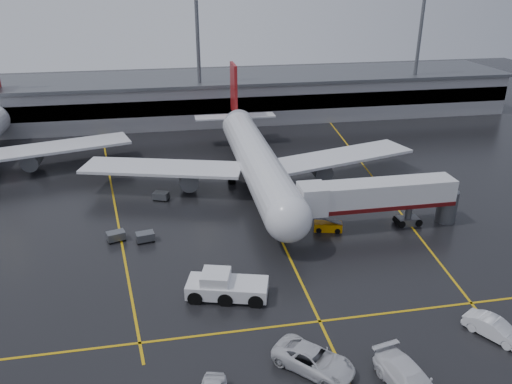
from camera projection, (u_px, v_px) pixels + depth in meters
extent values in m
plane|color=black|center=(269.00, 213.00, 64.02)|extent=(220.00, 220.00, 0.00)
cube|color=gold|center=(269.00, 213.00, 64.02)|extent=(0.25, 90.00, 0.02)
cube|color=gold|center=(320.00, 321.00, 44.19)|extent=(60.00, 0.25, 0.02)
cube|color=gold|center=(113.00, 194.00, 69.69)|extent=(9.99, 69.35, 0.02)
cube|color=gold|center=(371.00, 175.00, 76.03)|extent=(7.57, 69.64, 0.02)
cube|color=gray|center=(222.00, 98.00, 105.67)|extent=(120.00, 18.00, 8.00)
cube|color=black|center=(228.00, 105.00, 97.54)|extent=(120.00, 0.40, 3.00)
cube|color=#595B60|center=(222.00, 77.00, 103.95)|extent=(122.00, 19.00, 0.60)
cylinder|color=#595B60|center=(199.00, 62.00, 96.03)|extent=(0.70, 0.70, 25.00)
cylinder|color=#595B60|center=(417.00, 55.00, 103.53)|extent=(0.70, 0.70, 25.00)
cylinder|color=silver|center=(257.00, 161.00, 69.55)|extent=(5.20, 36.00, 5.20)
sphere|color=silver|center=(288.00, 219.00, 53.33)|extent=(5.20, 5.20, 5.20)
cone|color=silver|center=(235.00, 118.00, 88.23)|extent=(4.94, 8.00, 4.94)
cube|color=maroon|center=(234.00, 89.00, 87.17)|extent=(0.50, 5.50, 8.50)
cube|color=silver|center=(235.00, 116.00, 88.15)|extent=(14.00, 3.00, 0.25)
cube|color=silver|center=(162.00, 168.00, 69.50)|extent=(22.80, 11.83, 0.40)
cube|color=silver|center=(341.00, 156.00, 73.84)|extent=(22.80, 11.83, 0.40)
cylinder|color=#595B60|center=(189.00, 178.00, 69.75)|extent=(2.60, 4.50, 2.60)
cylinder|color=#595B60|center=(320.00, 169.00, 72.91)|extent=(2.60, 4.50, 2.60)
cylinder|color=#595B60|center=(281.00, 232.00, 57.31)|extent=(0.56, 0.56, 2.00)
cylinder|color=#595B60|center=(232.00, 176.00, 73.00)|extent=(0.56, 0.56, 2.00)
cylinder|color=#595B60|center=(275.00, 173.00, 74.07)|extent=(0.56, 0.56, 2.00)
cylinder|color=black|center=(281.00, 236.00, 57.53)|extent=(0.40, 1.10, 1.10)
cylinder|color=black|center=(232.00, 179.00, 73.18)|extent=(1.00, 1.40, 1.40)
cylinder|color=black|center=(275.00, 176.00, 74.25)|extent=(1.00, 1.40, 1.40)
cube|color=silver|center=(56.00, 147.00, 77.65)|extent=(22.80, 11.83, 0.40)
cylinder|color=#595B60|center=(32.00, 159.00, 76.72)|extent=(2.60, 4.50, 2.60)
cube|color=silver|center=(380.00, 194.00, 58.85)|extent=(18.00, 3.20, 3.00)
cube|color=#4E0B0C|center=(379.00, 204.00, 59.38)|extent=(18.00, 3.30, 0.50)
cube|color=silver|center=(312.00, 199.00, 57.49)|extent=(3.00, 3.40, 3.30)
cylinder|color=#595B60|center=(408.00, 213.00, 60.68)|extent=(0.80, 0.80, 3.00)
cube|color=#595B60|center=(407.00, 221.00, 61.10)|extent=(2.60, 1.60, 0.90)
cylinder|color=#595B60|center=(447.00, 206.00, 61.32)|extent=(2.40, 2.40, 4.00)
cylinder|color=black|center=(399.00, 222.00, 60.92)|extent=(0.90, 1.80, 0.90)
cylinder|color=black|center=(416.00, 220.00, 61.29)|extent=(0.90, 1.80, 0.90)
cube|color=silver|center=(227.00, 288.00, 47.22)|extent=(8.09, 4.96, 1.30)
cube|color=silver|center=(216.00, 277.00, 46.88)|extent=(3.20, 3.20, 1.08)
cube|color=black|center=(216.00, 277.00, 46.88)|extent=(2.88, 2.88, 0.97)
cylinder|color=black|center=(198.00, 290.00, 47.60)|extent=(2.23, 3.50, 1.40)
cylinder|color=black|center=(228.00, 291.00, 47.37)|extent=(2.23, 3.50, 1.40)
cylinder|color=black|center=(257.00, 293.00, 47.13)|extent=(2.23, 3.50, 1.40)
cube|color=#C67800|center=(328.00, 226.00, 59.65)|extent=(3.54, 2.18, 1.01)
cube|color=#595B60|center=(328.00, 219.00, 59.26)|extent=(3.28, 1.62, 1.15)
cylinder|color=black|center=(319.00, 228.00, 59.82)|extent=(1.02, 1.67, 0.64)
cylinder|color=black|center=(337.00, 228.00, 59.66)|extent=(1.02, 1.67, 0.64)
imported|color=silver|center=(314.00, 360.00, 38.53)|extent=(6.66, 6.69, 1.80)
imported|color=white|center=(410.00, 381.00, 36.46)|extent=(3.97, 7.08, 1.94)
imported|color=white|center=(495.00, 329.00, 42.01)|extent=(4.08, 5.25, 1.66)
cube|color=#595B60|center=(145.00, 236.00, 57.11)|extent=(2.21, 1.65, 0.90)
cylinder|color=black|center=(139.00, 243.00, 56.61)|extent=(0.40, 0.20, 0.40)
cylinder|color=black|center=(153.00, 241.00, 57.14)|extent=(0.40, 0.20, 0.40)
cylinder|color=black|center=(138.00, 239.00, 57.46)|extent=(0.40, 0.20, 0.40)
cylinder|color=black|center=(152.00, 237.00, 57.99)|extent=(0.40, 0.20, 0.40)
cube|color=#595B60|center=(116.00, 236.00, 57.28)|extent=(2.30, 1.85, 0.90)
cylinder|color=black|center=(110.00, 243.00, 56.72)|extent=(0.40, 0.20, 0.40)
cylinder|color=black|center=(125.00, 239.00, 57.41)|extent=(0.40, 0.20, 0.40)
cylinder|color=black|center=(108.00, 239.00, 57.52)|extent=(0.40, 0.20, 0.40)
cylinder|color=black|center=(122.00, 236.00, 58.22)|extent=(0.40, 0.20, 0.40)
cube|color=#595B60|center=(161.00, 195.00, 67.58)|extent=(2.34, 1.95, 0.90)
cylinder|color=black|center=(154.00, 200.00, 67.46)|extent=(0.40, 0.20, 0.40)
cylinder|color=black|center=(166.00, 201.00, 67.17)|extent=(0.40, 0.20, 0.40)
cylinder|color=black|center=(157.00, 197.00, 68.36)|extent=(0.40, 0.20, 0.40)
cylinder|color=black|center=(168.00, 198.00, 68.07)|extent=(0.40, 0.20, 0.40)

